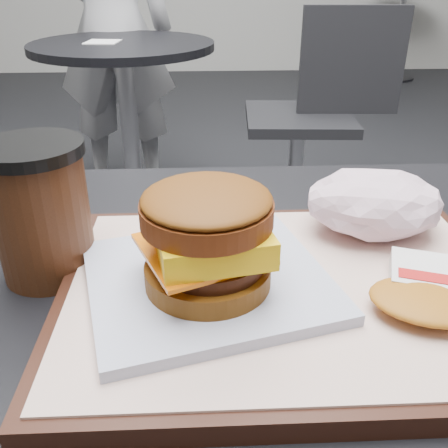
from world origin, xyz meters
TOP-DOWN VIEW (x-y plane):
  - customer_table at (0.00, 0.00)m, footprint 0.80×0.60m
  - serving_tray at (0.01, -0.01)m, footprint 0.38×0.28m
  - breakfast_sandwich at (-0.05, -0.02)m, footprint 0.23×0.21m
  - hash_brown at (0.13, -0.04)m, footprint 0.13×0.11m
  - crumpled_wrapper at (0.11, 0.07)m, footprint 0.13×0.10m
  - coffee_cup at (-0.20, 0.04)m, footprint 0.09×0.09m
  - neighbor_table at (-0.35, 1.65)m, footprint 0.70×0.70m
  - napkin at (-0.42, 1.64)m, footprint 0.13×0.13m
  - neighbor_chair at (0.41, 1.60)m, footprint 0.61×0.44m
  - patron at (-0.45, 2.05)m, footprint 0.57×0.39m
  - bg_table_far at (1.80, 4.50)m, footprint 0.66×0.66m

SIDE VIEW (x-z plane):
  - neighbor_chair at x=0.41m, z-range 0.07..0.95m
  - neighbor_table at x=-0.35m, z-range 0.18..0.93m
  - bg_table_far at x=1.80m, z-range 0.19..0.94m
  - customer_table at x=0.00m, z-range 0.20..0.97m
  - napkin at x=-0.42m, z-range 0.75..0.75m
  - patron at x=-0.45m, z-range 0.00..1.51m
  - serving_tray at x=0.01m, z-range 0.77..0.79m
  - hash_brown at x=0.13m, z-range 0.79..0.81m
  - crumpled_wrapper at x=0.11m, z-range 0.79..0.85m
  - breakfast_sandwich at x=-0.05m, z-range 0.78..0.88m
  - coffee_cup at x=-0.20m, z-range 0.77..0.90m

